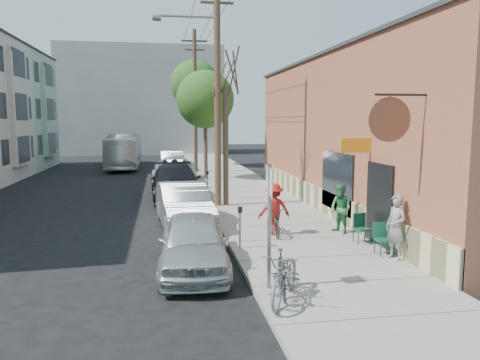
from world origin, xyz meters
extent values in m
plane|color=black|center=(0.00, 0.00, 0.00)|extent=(120.00, 120.00, 0.00)
cube|color=gray|center=(4.25, 11.00, 0.07)|extent=(4.50, 58.00, 0.15)
cube|color=#975038|center=(9.00, 5.00, 3.25)|extent=(5.00, 20.00, 6.50)
cube|color=#2B2B2D|center=(9.00, 5.00, 6.55)|extent=(5.20, 20.20, 0.12)
cube|color=#D7C786|center=(6.48, 5.00, 0.55)|extent=(0.10, 20.00, 1.10)
cube|color=black|center=(6.47, -1.00, 1.30)|extent=(0.10, 1.60, 2.60)
cube|color=black|center=(6.47, 2.50, 1.60)|extent=(0.08, 3.00, 2.20)
cylinder|color=brown|center=(5.55, -3.20, 3.90)|extent=(1.10, 0.06, 1.10)
cube|color=orange|center=(6.00, -0.20, 3.10)|extent=(1.00, 0.08, 0.45)
cube|color=beige|center=(-9.25, 18.00, 4.50)|extent=(1.10, 3.20, 7.00)
cube|color=#9CB095|center=(-12.00, 26.00, 4.50)|extent=(6.00, 8.00, 9.00)
cube|color=#9CB095|center=(-9.25, 26.00, 4.50)|extent=(1.10, 3.20, 7.00)
cube|color=#989793|center=(-2.00, 42.00, 6.00)|extent=(18.00, 8.00, 12.00)
cube|color=slate|center=(2.35, -4.10, 1.55)|extent=(0.07, 0.07, 2.80)
cube|color=silver|center=(2.35, -4.10, 2.55)|extent=(0.02, 0.45, 0.60)
cylinder|color=slate|center=(2.25, -0.78, 0.70)|extent=(0.06, 0.06, 1.10)
cylinder|color=black|center=(2.25, -0.78, 1.30)|extent=(0.14, 0.14, 0.18)
cylinder|color=slate|center=(2.25, 8.96, 0.70)|extent=(0.06, 0.06, 1.10)
cylinder|color=black|center=(2.25, 8.96, 1.30)|extent=(0.14, 0.14, 0.18)
cylinder|color=#503A28|center=(2.45, 6.26, 5.15)|extent=(0.28, 0.28, 10.00)
cube|color=#503A28|center=(2.45, 6.26, 8.75)|extent=(1.40, 0.10, 0.10)
cylinder|color=slate|center=(-0.05, 6.26, 8.05)|extent=(0.35, 0.24, 0.24)
cylinder|color=#503A28|center=(2.45, 19.74, 5.15)|extent=(0.28, 0.28, 10.00)
cube|color=#503A28|center=(2.45, 19.74, 9.35)|extent=(1.80, 0.12, 0.12)
cube|color=#503A28|center=(2.45, 19.74, 8.75)|extent=(1.40, 0.10, 0.10)
cylinder|color=#44392C|center=(2.80, 6.27, 2.74)|extent=(0.24, 0.24, 5.18)
cylinder|color=#44392C|center=(2.80, 15.74, 2.51)|extent=(0.24, 0.24, 4.72)
sphere|color=#2D581E|center=(2.80, 15.74, 5.17)|extent=(3.63, 3.63, 3.63)
cylinder|color=#44392C|center=(2.80, 24.66, 3.26)|extent=(0.24, 0.24, 6.22)
sphere|color=#2D581E|center=(2.80, 24.66, 6.76)|extent=(3.92, 3.92, 3.92)
imported|color=gray|center=(6.20, -2.54, 1.04)|extent=(0.58, 0.73, 1.77)
imported|color=#2F7746|center=(5.84, 0.50, 0.97)|extent=(0.87, 0.97, 1.64)
imported|color=maroon|center=(3.64, 0.72, 0.99)|extent=(1.17, 0.77, 1.69)
imported|color=black|center=(3.64, 0.72, 0.62)|extent=(0.70, 1.80, 0.93)
imported|color=#232225|center=(2.53, -4.51, 0.62)|extent=(0.67, 1.60, 0.93)
imported|color=slate|center=(2.53, -4.85, 0.69)|extent=(1.60, 2.16, 1.08)
imported|color=#AFB5B7|center=(0.80, -2.17, 0.74)|extent=(1.98, 4.43, 1.48)
imported|color=#94969B|center=(0.80, 2.92, 0.80)|extent=(2.12, 4.96, 1.59)
imported|color=black|center=(0.69, 8.91, 0.84)|extent=(2.57, 5.86, 1.67)
imported|color=#B1B3B9|center=(0.80, 15.09, 0.78)|extent=(2.78, 5.68, 1.55)
imported|color=#96969D|center=(0.80, 20.79, 0.79)|extent=(1.82, 4.85, 1.58)
imported|color=silver|center=(-2.97, 25.03, 1.38)|extent=(2.40, 9.96, 2.77)
camera|label=1|loc=(0.04, -13.95, 3.90)|focal=35.00mm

